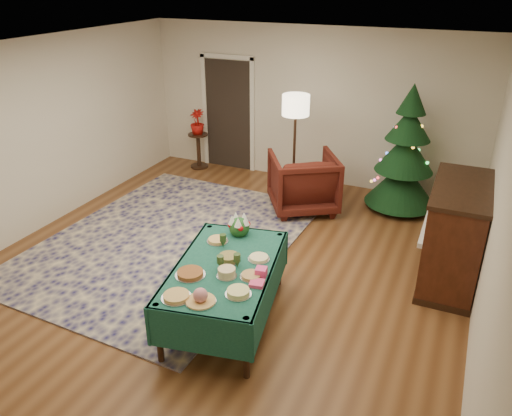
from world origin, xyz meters
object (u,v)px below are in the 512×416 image
at_px(christmas_tree, 405,155).
at_px(side_table, 199,151).
at_px(buffet_table, 225,276).
at_px(floor_lamp, 296,112).
at_px(piano, 454,235).
at_px(armchair, 303,180).
at_px(gift_box, 261,272).
at_px(potted_plant, 197,127).

bearing_deg(christmas_tree, side_table, 175.59).
xyz_separation_m(buffet_table, floor_lamp, (-0.44, 3.29, 0.95)).
bearing_deg(buffet_table, piano, 40.49).
xyz_separation_m(armchair, side_table, (-2.47, 0.97, -0.18)).
relative_size(side_table, piano, 0.46).
xyz_separation_m(floor_lamp, side_table, (-2.21, 0.70, -1.17)).
bearing_deg(armchair, side_table, -53.62).
bearing_deg(gift_box, side_table, 127.44).
bearing_deg(potted_plant, buffet_table, -56.43).
distance_m(armchair, piano, 2.61).
relative_size(buffet_table, christmas_tree, 0.96).
relative_size(christmas_tree, piano, 1.38).
bearing_deg(floor_lamp, gift_box, -75.35).
height_order(buffet_table, piano, piano).
bearing_deg(potted_plant, side_table, 0.00).
distance_m(buffet_table, piano, 2.82).
bearing_deg(gift_box, floor_lamp, 104.65).
distance_m(floor_lamp, side_table, 2.59).
height_order(gift_box, potted_plant, potted_plant).
relative_size(floor_lamp, christmas_tree, 0.88).
relative_size(buffet_table, gift_box, 17.54).
relative_size(armchair, floor_lamp, 0.58).
height_order(side_table, potted_plant, potted_plant).
height_order(buffet_table, christmas_tree, christmas_tree).
bearing_deg(buffet_table, gift_box, -3.91).
relative_size(gift_box, floor_lamp, 0.06).
bearing_deg(floor_lamp, potted_plant, 162.51).
xyz_separation_m(armchair, christmas_tree, (1.42, 0.67, 0.39)).
distance_m(gift_box, christmas_tree, 3.81).
distance_m(buffet_table, potted_plant, 4.79).
height_order(buffet_table, floor_lamp, floor_lamp).
relative_size(floor_lamp, piano, 1.21).
xyz_separation_m(gift_box, piano, (1.72, 1.86, -0.12)).
distance_m(potted_plant, piano, 5.26).
xyz_separation_m(floor_lamp, piano, (2.59, -1.46, -0.89)).
bearing_deg(floor_lamp, side_table, 162.51).
distance_m(armchair, christmas_tree, 1.62).
relative_size(gift_box, side_table, 0.16).
height_order(gift_box, floor_lamp, floor_lamp).
bearing_deg(piano, floor_lamp, 150.58).
distance_m(gift_box, potted_plant, 5.06).
height_order(armchair, side_table, armchair).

